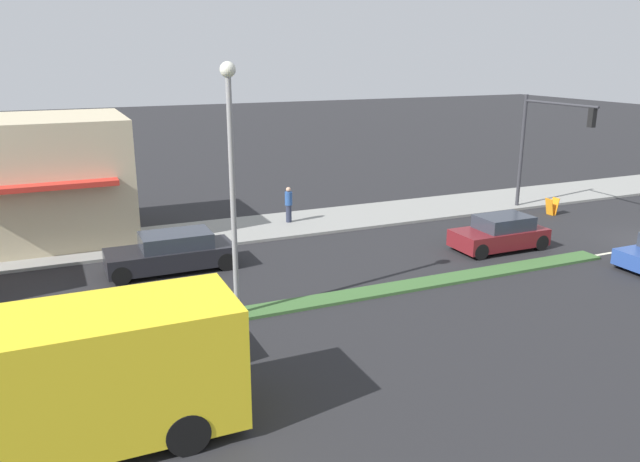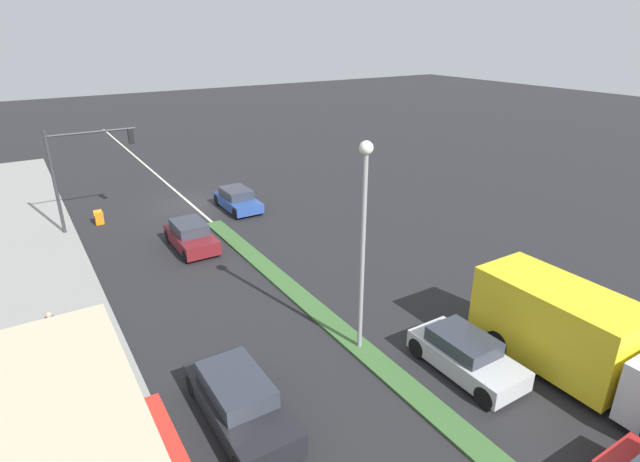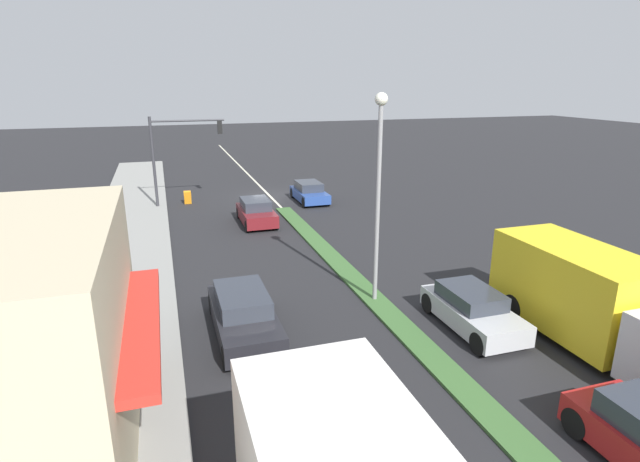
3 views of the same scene
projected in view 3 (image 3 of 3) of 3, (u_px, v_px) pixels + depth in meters
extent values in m
plane|color=#232326|center=(370.00, 297.00, 18.84)|extent=(160.00, 160.00, 0.00)
cube|color=gray|center=(114.00, 337.00, 15.75)|extent=(4.00, 73.00, 0.12)
cube|color=#3D6633|center=(537.00, 462.00, 10.62)|extent=(0.90, 46.00, 0.10)
cube|color=beige|center=(270.00, 196.00, 35.25)|extent=(0.16, 60.00, 0.01)
cube|color=red|center=(142.00, 322.00, 10.59)|extent=(0.70, 5.82, 0.20)
cylinder|color=#333338|center=(154.00, 162.00, 31.09)|extent=(0.18, 0.18, 5.60)
cylinder|color=#333338|center=(188.00, 121.00, 31.02)|extent=(4.50, 0.12, 0.12)
cube|color=black|center=(220.00, 127.00, 31.71)|extent=(0.28, 0.24, 0.84)
sphere|color=red|center=(219.00, 123.00, 31.75)|extent=(0.18, 0.18, 0.18)
sphere|color=gold|center=(219.00, 127.00, 31.83)|extent=(0.18, 0.18, 0.18)
sphere|color=green|center=(220.00, 131.00, 31.91)|extent=(0.18, 0.18, 0.18)
cylinder|color=gray|center=(378.00, 207.00, 17.44)|extent=(0.16, 0.16, 7.00)
sphere|color=silver|center=(381.00, 99.00, 16.38)|extent=(0.44, 0.44, 0.44)
cylinder|color=#282D42|center=(117.00, 267.00, 20.40)|extent=(0.26, 0.26, 0.81)
cylinder|color=#284C8C|center=(115.00, 250.00, 20.19)|extent=(0.34, 0.34, 0.62)
sphere|color=tan|center=(114.00, 240.00, 20.07)|extent=(0.22, 0.22, 0.22)
cube|color=orange|center=(187.00, 197.00, 32.97)|extent=(0.45, 0.21, 0.84)
cube|color=orange|center=(188.00, 198.00, 32.68)|extent=(0.45, 0.21, 0.84)
cube|color=yellow|center=(573.00, 287.00, 15.78)|extent=(2.40, 5.10, 2.60)
cylinder|color=black|center=(566.00, 299.00, 17.56)|extent=(0.28, 0.90, 0.90)
cylinder|color=black|center=(514.00, 307.00, 16.94)|extent=(0.28, 0.90, 0.90)
cube|color=maroon|center=(257.00, 215.00, 28.28)|extent=(1.75, 3.83, 0.67)
cube|color=#2D333D|center=(256.00, 204.00, 28.28)|extent=(1.49, 2.11, 0.54)
cylinder|color=black|center=(276.00, 224.00, 27.19)|extent=(0.22, 0.64, 0.64)
cylinder|color=black|center=(248.00, 226.00, 26.74)|extent=(0.22, 0.64, 0.64)
cylinder|color=black|center=(265.00, 211.00, 29.92)|extent=(0.22, 0.64, 0.64)
cylinder|color=black|center=(239.00, 213.00, 29.47)|extent=(0.22, 0.64, 0.64)
cylinder|color=black|center=(629.00, 410.00, 11.82)|extent=(0.22, 0.71, 0.71)
cylinder|color=black|center=(576.00, 423.00, 11.36)|extent=(0.22, 0.71, 0.71)
cube|color=#B7BABF|center=(473.00, 314.00, 16.31)|extent=(1.73, 3.87, 0.65)
cube|color=#2D333D|center=(471.00, 296.00, 16.32)|extent=(1.47, 2.13, 0.48)
cylinder|color=black|center=(522.00, 336.00, 15.23)|extent=(0.22, 0.70, 0.70)
cylinder|color=black|center=(479.00, 344.00, 14.79)|extent=(0.22, 0.70, 0.70)
cylinder|color=black|center=(467.00, 298.00, 17.93)|extent=(0.22, 0.70, 0.70)
cylinder|color=black|center=(429.00, 303.00, 17.48)|extent=(0.22, 0.70, 0.70)
cube|color=black|center=(244.00, 319.00, 15.94)|extent=(1.83, 4.56, 0.69)
cube|color=#2D333D|center=(242.00, 299.00, 15.97)|extent=(1.55, 2.51, 0.54)
cylinder|color=black|center=(283.00, 349.00, 14.55)|extent=(0.22, 0.67, 0.67)
cylinder|color=black|center=(226.00, 358.00, 14.07)|extent=(0.22, 0.67, 0.67)
cylinder|color=black|center=(258.00, 298.00, 17.92)|extent=(0.22, 0.67, 0.67)
cylinder|color=black|center=(212.00, 304.00, 17.44)|extent=(0.22, 0.67, 0.67)
cube|color=#284793|center=(310.00, 195.00, 33.43)|extent=(1.76, 3.87, 0.58)
cube|color=#2D333D|center=(309.00, 186.00, 33.44)|extent=(1.50, 2.13, 0.54)
cylinder|color=black|center=(328.00, 201.00, 32.33)|extent=(0.22, 0.68, 0.68)
cylinder|color=black|center=(305.00, 203.00, 31.88)|extent=(0.22, 0.68, 0.68)
cylinder|color=black|center=(314.00, 191.00, 35.06)|extent=(0.22, 0.68, 0.68)
cylinder|color=black|center=(293.00, 193.00, 34.61)|extent=(0.22, 0.68, 0.68)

